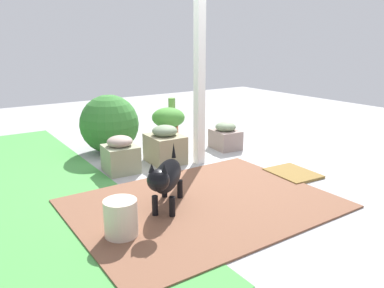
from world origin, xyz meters
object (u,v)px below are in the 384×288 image
(stone_planter_nearest, at_px, (225,136))
(ceramic_urn, at_px, (121,219))
(porch_pillar, at_px, (199,83))
(stone_planter_far, at_px, (120,155))
(stone_planter_mid, at_px, (165,146))
(dog, at_px, (166,177))
(terracotta_pot_tall, at_px, (172,122))
(round_shrub, at_px, (109,124))
(doormat, at_px, (293,173))
(terracotta_pot_broad, at_px, (168,121))

(stone_planter_nearest, distance_m, ceramic_urn, 2.76)
(porch_pillar, bearing_deg, stone_planter_far, 75.40)
(stone_planter_mid, bearing_deg, dog, 150.23)
(stone_planter_nearest, bearing_deg, ceramic_urn, 123.61)
(porch_pillar, bearing_deg, stone_planter_mid, 51.01)
(porch_pillar, bearing_deg, terracotta_pot_tall, -18.75)
(stone_planter_mid, bearing_deg, terracotta_pot_tall, -34.81)
(stone_planter_far, height_order, dog, dog)
(terracotta_pot_tall, bearing_deg, stone_planter_far, 130.11)
(terracotta_pot_tall, bearing_deg, stone_planter_mid, 145.19)
(stone_planter_nearest, relative_size, round_shrub, 0.55)
(doormat, bearing_deg, terracotta_pot_tall, 3.52)
(dog, bearing_deg, stone_planter_far, -4.20)
(round_shrub, distance_m, dog, 2.08)
(porch_pillar, relative_size, terracotta_pot_broad, 3.76)
(stone_planter_nearest, bearing_deg, round_shrub, 62.32)
(terracotta_pot_tall, relative_size, dog, 0.86)
(terracotta_pot_broad, xyz_separation_m, doormat, (-2.03, -0.46, -0.32))
(terracotta_pot_broad, bearing_deg, round_shrub, 88.51)
(stone_planter_mid, xyz_separation_m, round_shrub, (0.82, 0.40, 0.18))
(round_shrub, distance_m, terracotta_pot_broad, 0.93)
(stone_planter_mid, xyz_separation_m, doormat, (-1.24, -0.99, -0.20))
(stone_planter_mid, bearing_deg, ceramic_urn, 139.26)
(round_shrub, bearing_deg, ceramic_urn, 159.31)
(porch_pillar, height_order, terracotta_pot_tall, porch_pillar)
(stone_planter_far, xyz_separation_m, terracotta_pot_tall, (1.23, -1.46, 0.01))
(stone_planter_nearest, height_order, stone_planter_mid, stone_planter_mid)
(stone_planter_far, bearing_deg, porch_pillar, -104.60)
(terracotta_pot_broad, height_order, doormat, terracotta_pot_broad)
(round_shrub, bearing_deg, stone_planter_nearest, -117.68)
(stone_planter_mid, relative_size, terracotta_pot_tall, 0.82)
(stone_planter_far, bearing_deg, terracotta_pot_tall, -49.89)
(round_shrub, relative_size, ceramic_urn, 2.54)
(terracotta_pot_broad, height_order, terracotta_pot_tall, terracotta_pot_tall)
(ceramic_urn, height_order, doormat, ceramic_urn)
(stone_planter_nearest, relative_size, stone_planter_mid, 0.90)
(porch_pillar, xyz_separation_m, round_shrub, (1.09, 0.74, -0.61))
(terracotta_pot_tall, height_order, dog, terracotta_pot_tall)
(round_shrub, bearing_deg, terracotta_pot_broad, -91.49)
(porch_pillar, xyz_separation_m, stone_planter_mid, (0.27, 0.34, -0.79))
(porch_pillar, relative_size, stone_planter_far, 4.61)
(porch_pillar, distance_m, ceramic_urn, 2.17)
(ceramic_urn, bearing_deg, stone_planter_far, -23.97)
(terracotta_pot_tall, distance_m, ceramic_urn, 3.39)
(stone_planter_mid, bearing_deg, doormat, -141.49)
(ceramic_urn, bearing_deg, stone_planter_mid, -40.74)
(ceramic_urn, bearing_deg, terracotta_pot_broad, -38.35)
(dog, height_order, doormat, dog)
(round_shrub, height_order, dog, round_shrub)
(stone_planter_mid, distance_m, round_shrub, 0.93)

